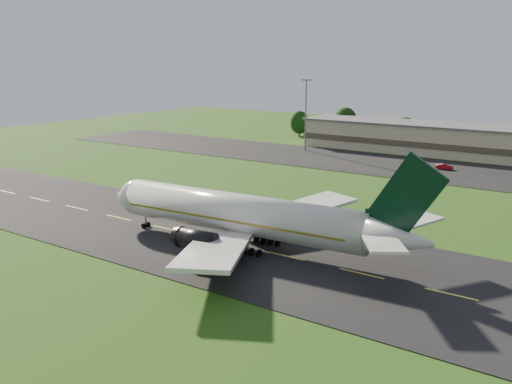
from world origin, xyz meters
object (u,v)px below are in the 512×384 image
Objects in this scene: airliner at (244,215)px; light_mast_west at (306,106)px; service_vehicle_a at (412,165)px; service_vehicle_b at (444,167)px.

airliner is 88.47m from light_mast_west.
service_vehicle_a reaches higher than service_vehicle_b.
light_mast_west reaches higher than service_vehicle_a.
airliner reaches higher than service_vehicle_b.
light_mast_west is at bearing 133.81° from service_vehicle_a.
service_vehicle_b is at bearing -13.11° from service_vehicle_a.
airliner is 2.52× the size of light_mast_west.
service_vehicle_b is at bearing -8.20° from light_mast_west.
airliner is 11.59× the size of service_vehicle_a.
service_vehicle_a is 1.11× the size of service_vehicle_b.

